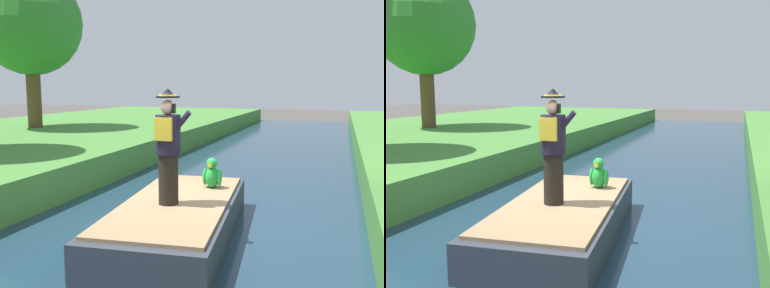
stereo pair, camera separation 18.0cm
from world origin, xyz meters
TOP-DOWN VIEW (x-y plane):
  - ground_plane at (0.00, 0.00)m, footprint 80.00×80.00m
  - canal_water at (0.00, 0.00)m, footprint 6.05×48.00m
  - boat at (0.00, -0.29)m, footprint 2.28×4.38m
  - person_pirate at (-0.06, -0.52)m, footprint 0.61×0.42m
  - parrot_plush at (0.29, 0.75)m, footprint 0.36×0.35m
  - tree_broad at (-9.23, 7.35)m, footprint 4.04×4.04m

SIDE VIEW (x-z plane):
  - ground_plane at x=0.00m, z-range 0.00..0.00m
  - canal_water at x=0.00m, z-range 0.00..0.10m
  - boat at x=0.00m, z-range 0.10..0.71m
  - parrot_plush at x=0.29m, z-range 0.67..1.24m
  - person_pirate at x=-0.06m, z-range 0.71..2.56m
  - tree_broad at x=-9.23m, z-range 1.91..8.06m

